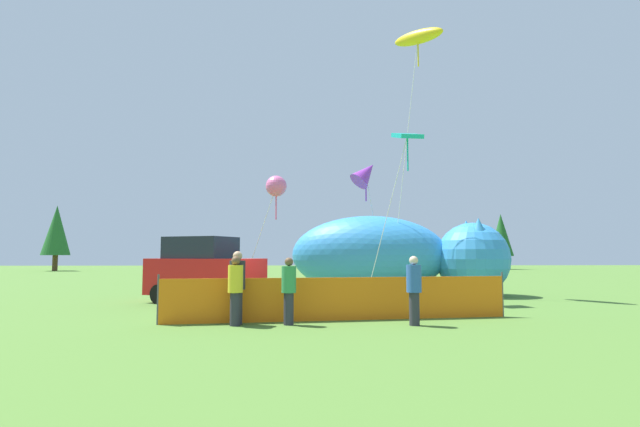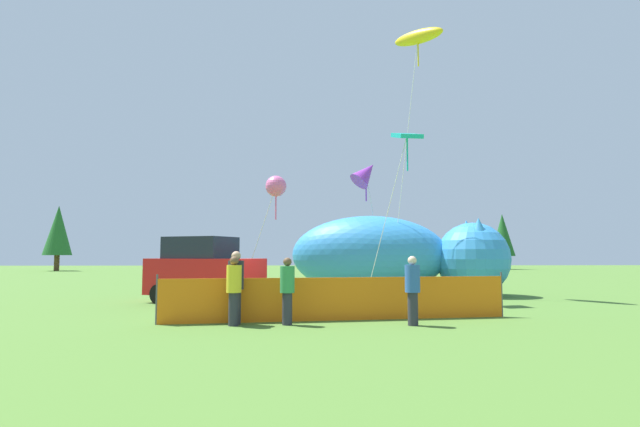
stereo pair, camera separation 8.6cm
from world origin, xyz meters
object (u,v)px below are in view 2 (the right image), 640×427
object	(u,v)px
spectator_in_yellow_shirt	(287,288)
spectator_in_grey_shirt	(236,284)
kite_yellow_hero	(418,38)
inflatable_cat	(393,258)
kite_teal_diamond	(407,138)
kite_purple_delta	(366,173)
parked_car	(204,271)
spectator_in_red_shirt	(413,287)
kite_pink_octopus	(276,187)
spectator_in_white_shirt	(234,288)
folding_chair	(363,291)

from	to	relation	value
spectator_in_yellow_shirt	spectator_in_grey_shirt	size ratio (longest dim) A/B	0.91
kite_yellow_hero	inflatable_cat	bearing A→B (deg)	150.09
kite_teal_diamond	kite_purple_delta	xyz separation A→B (m)	(-0.89, 4.80, -0.51)
parked_car	kite_teal_diamond	world-z (taller)	kite_teal_diamond
spectator_in_red_shirt	kite_pink_octopus	bearing A→B (deg)	117.78
spectator_in_yellow_shirt	spectator_in_white_shirt	world-z (taller)	spectator_in_white_shirt
kite_yellow_hero	kite_pink_octopus	world-z (taller)	kite_yellow_hero
inflatable_cat	spectator_in_yellow_shirt	size ratio (longest dim) A/B	5.76
parked_car	kite_teal_diamond	distance (m)	8.74
folding_chair	spectator_in_white_shirt	world-z (taller)	spectator_in_white_shirt
spectator_in_grey_shirt	parked_car	bearing A→B (deg)	108.88
inflatable_cat	kite_teal_diamond	bearing A→B (deg)	-78.87
inflatable_cat	folding_chair	bearing A→B (deg)	-97.26
kite_purple_delta	kite_teal_diamond	bearing A→B (deg)	-79.45
spectator_in_grey_shirt	inflatable_cat	bearing A→B (deg)	58.22
spectator_in_yellow_shirt	parked_car	bearing A→B (deg)	119.29
kite_pink_octopus	spectator_in_white_shirt	bearing A→B (deg)	-94.93
spectator_in_red_shirt	kite_purple_delta	bearing A→B (deg)	88.81
folding_chair	spectator_in_grey_shirt	world-z (taller)	spectator_in_grey_shirt
parked_car	inflatable_cat	bearing A→B (deg)	49.44
inflatable_cat	spectator_in_yellow_shirt	xyz separation A→B (m)	(-4.22, -9.02, -0.67)
spectator_in_yellow_shirt	spectator_in_grey_shirt	distance (m)	1.29
spectator_in_yellow_shirt	spectator_in_white_shirt	size ratio (longest dim) A/B	0.98
spectator_in_yellow_shirt	kite_pink_octopus	world-z (taller)	kite_pink_octopus
parked_car	kite_pink_octopus	size ratio (longest dim) A/B	0.92
spectator_in_yellow_shirt	kite_yellow_hero	xyz separation A→B (m)	(5.31, 8.39, 10.16)
inflatable_cat	spectator_in_red_shirt	size ratio (longest dim) A/B	5.63
kite_teal_diamond	kite_purple_delta	distance (m)	4.91
spectator_in_grey_shirt	kite_yellow_hero	bearing A→B (deg)	51.38
inflatable_cat	spectator_in_white_shirt	bearing A→B (deg)	-108.93
spectator_in_yellow_shirt	spectator_in_red_shirt	xyz separation A→B (m)	(3.05, -0.20, 0.02)
parked_car	folding_chair	size ratio (longest dim) A/B	4.53
spectator_in_red_shirt	kite_pink_octopus	world-z (taller)	kite_pink_octopus
parked_car	spectator_in_grey_shirt	xyz separation A→B (m)	(1.87, -5.46, -0.16)
spectator_in_white_shirt	spectator_in_yellow_shirt	bearing A→B (deg)	4.58
spectator_in_white_shirt	kite_teal_diamond	bearing A→B (deg)	45.96
parked_car	spectator_in_white_shirt	distance (m)	6.01
spectator_in_red_shirt	kite_teal_diamond	world-z (taller)	kite_teal_diamond
spectator_in_white_shirt	kite_yellow_hero	xyz separation A→B (m)	(6.60, 8.49, 10.14)
spectator_in_red_shirt	kite_yellow_hero	size ratio (longest dim) A/B	0.14
folding_chair	spectator_in_yellow_shirt	distance (m)	4.19
kite_yellow_hero	spectator_in_grey_shirt	bearing A→B (deg)	-128.62
spectator_in_yellow_shirt	kite_teal_diamond	world-z (taller)	kite_teal_diamond
kite_pink_octopus	spectator_in_grey_shirt	bearing A→B (deg)	-95.02
spectator_in_yellow_shirt	spectator_in_red_shirt	bearing A→B (deg)	-3.73
spectator_in_white_shirt	spectator_in_red_shirt	size ratio (longest dim) A/B	1.00
folding_chair	kite_purple_delta	bearing A→B (deg)	-116.53
kite_pink_octopus	kite_teal_diamond	bearing A→B (deg)	-15.62
spectator_in_red_shirt	kite_purple_delta	size ratio (longest dim) A/B	0.27
kite_teal_diamond	kite_purple_delta	world-z (taller)	kite_teal_diamond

